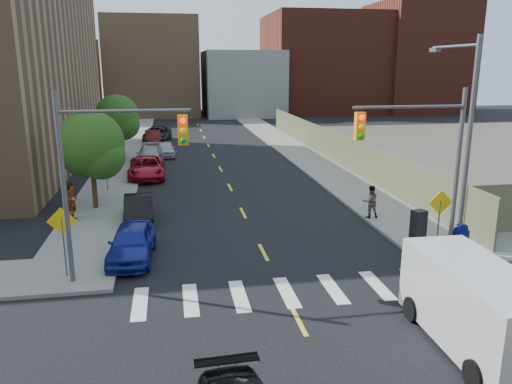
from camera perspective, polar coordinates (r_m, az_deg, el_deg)
name	(u,v)px	position (r m, az deg, el deg)	size (l,w,h in m)	color
ground	(316,355)	(14.69, 6.91, -18.04)	(160.00, 160.00, 0.00)	black
sidewalk_nw	(132,142)	(54.06, -14.02, 5.62)	(3.50, 73.00, 0.15)	gray
sidewalk_ne	(276,138)	(55.12, 2.34, 6.19)	(3.50, 73.00, 0.15)	gray
fence_north	(332,146)	(42.54, 8.64, 5.23)	(0.12, 44.00, 2.50)	#696C4B
gravel_lot	(511,150)	(53.11, 27.13, 4.27)	(36.00, 42.00, 0.06)	#595447
bg_bldg_west	(46,78)	(83.88, -22.90, 11.95)	(14.00, 18.00, 12.00)	#592319
bg_bldg_midwest	(153,67)	(83.88, -11.69, 13.78)	(14.00, 16.00, 15.00)	#8C6B4C
bg_bldg_center	(241,83)	(82.74, -1.68, 12.32)	(12.00, 16.00, 10.00)	gray
bg_bldg_east	(321,64)	(87.71, 7.49, 14.29)	(18.00, 18.00, 16.00)	#592319
bg_bldg_fareast	(416,58)	(91.89, 17.78, 14.37)	(14.00, 16.00, 18.00)	#592319
smokestack	(440,28)	(93.97, 20.29, 17.22)	(1.80, 1.80, 28.00)	#8C6B4C
signal_nw	(107,162)	(18.29, -16.68, 3.28)	(4.59, 0.30, 7.00)	#59595E
signal_ne	(424,152)	(20.60, 18.61, 4.32)	(4.59, 0.30, 7.00)	#59595E
streetlight_ne	(464,131)	(22.39, 22.70, 6.50)	(0.25, 3.70, 9.00)	#59595E
warn_sign_nw	(62,229)	(19.67, -21.25, -3.97)	(1.06, 0.06, 2.83)	#59595E
warn_sign_ne	(440,210)	(22.15, 20.26, -1.89)	(1.06, 0.06, 2.83)	#59595E
warn_sign_midwest	(106,161)	(32.63, -16.80, 3.38)	(1.06, 0.06, 2.83)	#59595E
tree_west_near	(91,148)	(28.55, -18.32, 4.80)	(3.66, 3.64, 5.52)	#332114
tree_west_far	(117,119)	(43.32, -15.55, 8.01)	(3.66, 3.64, 5.52)	#332114
parked_car_blue	(132,242)	(21.30, -14.01, -5.62)	(1.73, 4.31, 1.47)	navy
parked_car_black	(139,209)	(26.25, -13.26, -1.92)	(1.43, 4.10, 1.35)	black
parked_car_red	(147,168)	(36.44, -12.39, 2.75)	(2.48, 5.38, 1.49)	#A61025
parked_car_silver	(149,155)	(41.76, -12.10, 4.18)	(2.03, 5.00, 1.45)	#94969B
parked_car_white	(166,149)	(44.89, -10.30, 4.87)	(1.56, 3.88, 1.32)	#BDBDBD
parked_car_maroon	(153,138)	(51.87, -11.72, 6.11)	(1.51, 4.33, 1.43)	#430F0D
parked_car_grey	(157,134)	(53.89, -11.22, 6.50)	(2.59, 5.62, 1.56)	black
cargo_van	(473,303)	(15.72, 23.52, -11.58)	(2.33, 5.39, 2.44)	silver
mailbox	(460,239)	(22.47, 22.30, -5.04)	(0.64, 0.55, 1.35)	navy
payphone	(418,232)	(21.99, 18.01, -4.33)	(0.55, 0.45, 1.85)	black
pedestrian_west	(72,202)	(26.91, -20.28, -1.03)	(0.71, 0.47, 1.96)	gray
pedestrian_east	(371,202)	(26.38, 12.96, -1.09)	(0.83, 0.64, 1.70)	gray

